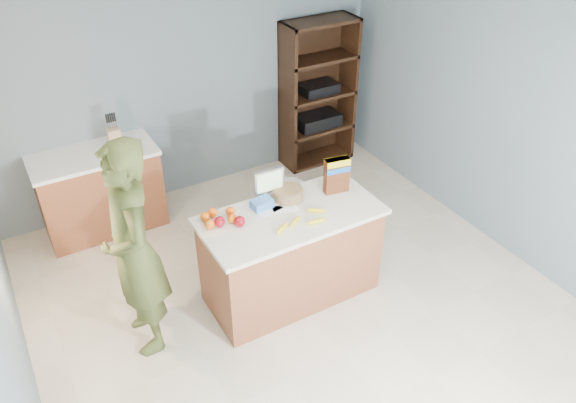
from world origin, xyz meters
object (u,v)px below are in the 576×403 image
person (133,251)px  cereal_box (337,173)px  counter_peninsula (291,258)px  shelving_unit (316,96)px  tv (269,182)px

person → cereal_box: person is taller
counter_peninsula → shelving_unit: bearing=52.9°
shelving_unit → person: bearing=-146.2°
counter_peninsula → tv: (-0.04, 0.32, 0.64)m
person → tv: person is taller
counter_peninsula → cereal_box: (0.53, 0.10, 0.68)m
tv → cereal_box: 0.60m
person → tv: bearing=99.7°
shelving_unit → tv: shelving_unit is taller
counter_peninsula → person: size_ratio=0.83×
shelving_unit → tv: size_ratio=6.38×
shelving_unit → cereal_box: bearing=-117.7°
counter_peninsula → cereal_box: size_ratio=4.67×
shelving_unit → tv: 2.36m
shelving_unit → cereal_box: size_ratio=5.39×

